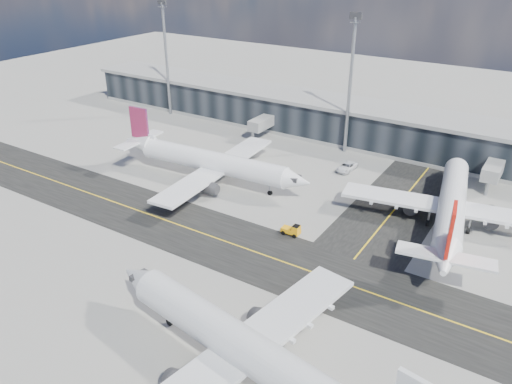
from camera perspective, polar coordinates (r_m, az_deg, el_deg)
ground at (r=73.63m, az=-5.08°, el=-7.14°), size 300.00×300.00×0.00m
taxiway_lanes at (r=79.26m, az=1.89°, el=-4.37°), size 180.00×63.00×0.03m
terminal_concourse at (r=115.72m, az=11.63°, el=7.52°), size 152.00×19.80×8.80m
floodlight_masts at (r=106.34m, az=10.75°, el=12.41°), size 102.50×0.70×28.90m
airliner_af at (r=94.31m, az=-5.27°, el=3.49°), size 40.62×34.63×12.03m
airliner_redtail at (r=83.50m, az=21.45°, el=-1.54°), size 34.82×40.62×12.06m
airliner_near at (r=52.19m, az=-0.53°, el=-17.95°), size 41.84×35.83×12.41m
baggage_tug at (r=77.66m, az=4.19°, el=-4.35°), size 2.97×1.58×1.84m
service_van at (r=101.18m, az=10.33°, el=2.83°), size 2.96×5.80×1.57m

